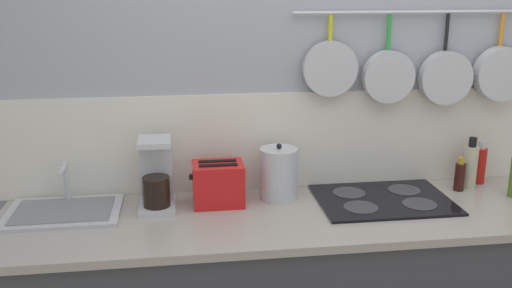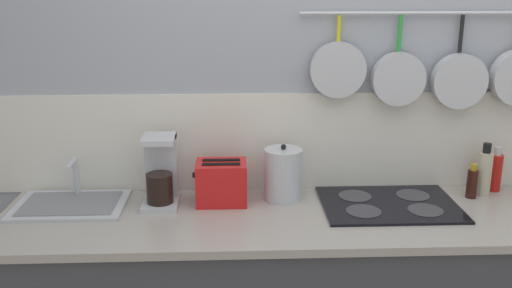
{
  "view_description": "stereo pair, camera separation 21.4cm",
  "coord_description": "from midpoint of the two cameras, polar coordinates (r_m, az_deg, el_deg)",
  "views": [
    {
      "loc": [
        -0.74,
        -2.23,
        1.91
      ],
      "look_at": [
        -0.43,
        0.0,
        1.26
      ],
      "focal_mm": 40.0,
      "sensor_mm": 36.0,
      "label": 1
    },
    {
      "loc": [
        -0.53,
        -2.25,
        1.91
      ],
      "look_at": [
        -0.43,
        0.0,
        1.26
      ],
      "focal_mm": 40.0,
      "sensor_mm": 36.0,
      "label": 2
    }
  ],
  "objects": [
    {
      "name": "countertop",
      "position": [
        2.53,
        12.44,
        -7.28
      ],
      "size": [
        3.06,
        0.65,
        0.03
      ],
      "color": "#A59E93",
      "rests_on": "cabinet_base"
    },
    {
      "name": "cooktop",
      "position": [
        2.64,
        15.45,
        -5.86
      ],
      "size": [
        0.6,
        0.44,
        0.01
      ],
      "color": "black",
      "rests_on": "countertop"
    },
    {
      "name": "toaster",
      "position": [
        2.55,
        -1.07,
        -3.91
      ],
      "size": [
        0.24,
        0.17,
        0.19
      ],
      "color": "red",
      "rests_on": "countertop"
    },
    {
      "name": "coffee_maker",
      "position": [
        2.56,
        -7.16,
        -3.11
      ],
      "size": [
        0.16,
        0.22,
        0.31
      ],
      "color": "#B7BABF",
      "rests_on": "countertop"
    },
    {
      "name": "sink_basin",
      "position": [
        2.64,
        -15.84,
        -5.72
      ],
      "size": [
        0.48,
        0.34,
        0.19
      ],
      "color": "#B7BABF",
      "rests_on": "countertop"
    },
    {
      "name": "wall_back",
      "position": [
        2.75,
        11.11,
        2.68
      ],
      "size": [
        7.2,
        0.15,
        2.6
      ],
      "color": "#999EA8",
      "rests_on": "ground_plane"
    },
    {
      "name": "kettle",
      "position": [
        2.59,
        5.09,
        -3.08
      ],
      "size": [
        0.17,
        0.17,
        0.26
      ],
      "color": "#B7BABF",
      "rests_on": "countertop"
    },
    {
      "name": "bottle_olive_oil",
      "position": [
        2.97,
        24.75,
        -2.54
      ],
      "size": [
        0.06,
        0.06,
        0.22
      ],
      "color": "red",
      "rests_on": "countertop"
    },
    {
      "name": "bottle_vinegar",
      "position": [
        2.89,
        23.87,
        -2.62
      ],
      "size": [
        0.07,
        0.07,
        0.25
      ],
      "color": "#BFB799",
      "rests_on": "countertop"
    },
    {
      "name": "bottle_cooking_wine",
      "position": [
        2.84,
        22.86,
        -3.64
      ],
      "size": [
        0.05,
        0.05,
        0.16
      ],
      "color": "#33140F",
      "rests_on": "countertop"
    }
  ]
}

